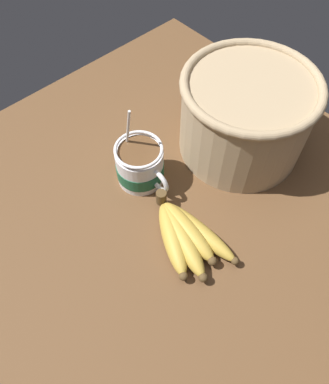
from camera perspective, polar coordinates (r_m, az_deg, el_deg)
name	(u,v)px	position (r cm, az deg, el deg)	size (l,w,h in cm)	color
table	(164,219)	(72.75, -0.07, -4.06)	(91.27, 91.27, 3.79)	brown
coffee_mug	(140,165)	(72.58, -3.71, 4.08)	(12.93, 9.39, 17.20)	silver
banana_bunch	(185,235)	(67.08, 3.14, -6.52)	(19.35, 11.58, 4.16)	#4C381E
woven_basket	(245,115)	(76.02, 12.20, 11.46)	(26.34, 26.34, 17.31)	tan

